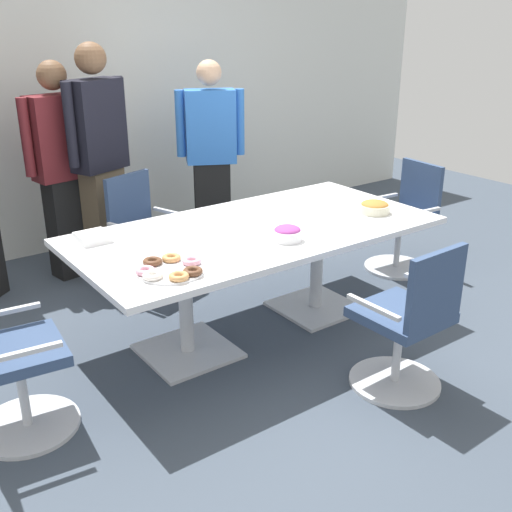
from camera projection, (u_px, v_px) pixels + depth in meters
The scene contains 14 objects.
ground_plane at pixel (256, 329), 4.27m from camera, with size 10.00×10.00×0.01m, color #3D4754.
back_wall at pixel (101, 92), 5.55m from camera, with size 8.00×0.10×2.80m, color silver.
conference_table at pixel (256, 246), 4.04m from camera, with size 2.40×1.20×0.75m.
office_chair_0 at pixel (404, 223), 5.16m from camera, with size 0.58×0.58×0.91m.
office_chair_1 at pixel (145, 240), 4.78m from camera, with size 0.68×0.68×0.91m.
office_chair_2 at pixel (7, 364), 3.07m from camera, with size 0.59×0.59×0.91m.
office_chair_3 at pixel (408, 326), 3.45m from camera, with size 0.55×0.55×0.91m.
person_standing_1 at pixel (63, 169), 4.86m from camera, with size 0.61×0.29×1.74m.
person_standing_2 at pixel (100, 158), 4.87m from camera, with size 0.60×0.37×1.87m.
person_standing_3 at pixel (211, 154), 5.48m from camera, with size 0.58×0.39×1.70m.
snack_bowl_candy_mix at pixel (287, 233), 3.75m from camera, with size 0.19×0.19×0.10m.
snack_bowl_pretzels at pixel (375, 207), 4.28m from camera, with size 0.22×0.22×0.09m.
donut_platter at pixel (170, 269), 3.29m from camera, with size 0.38×0.38×0.04m.
napkin_pile at pixel (93, 237), 3.74m from camera, with size 0.19×0.19×0.05m, color white.
Camera 1 is at (-2.23, -3.05, 2.04)m, focal length 42.68 mm.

